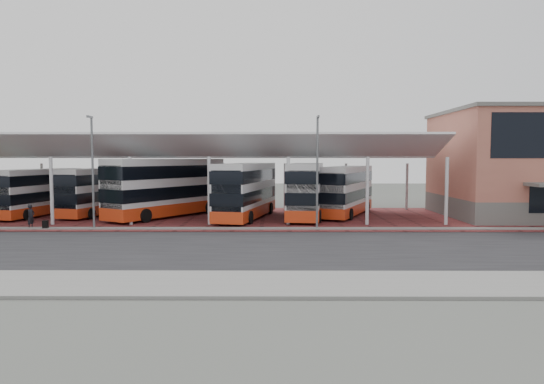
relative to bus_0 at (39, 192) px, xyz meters
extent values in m
plane|color=#494C46|center=(21.85, -14.32, -2.10)|extent=(140.00, 140.00, 0.00)
cube|color=black|center=(21.85, -15.32, -2.09)|extent=(120.00, 14.00, 0.02)
cube|color=maroon|center=(23.85, -1.32, -2.07)|extent=(72.00, 16.00, 0.06)
cube|color=slate|center=(21.85, -23.32, -2.03)|extent=(120.00, 4.00, 0.14)
cube|color=slate|center=(21.85, -8.12, -2.03)|extent=(120.00, 0.80, 0.14)
cube|color=gold|center=(21.85, -21.32, -2.07)|extent=(120.00, 0.12, 0.01)
cube|color=gold|center=(21.85, -21.02, -2.07)|extent=(120.00, 0.12, 0.01)
cylinder|color=silver|center=(-2.15, 5.18, 0.20)|extent=(0.26, 0.26, 4.60)
cylinder|color=silver|center=(3.85, -5.82, 0.50)|extent=(0.26, 0.26, 5.20)
cylinder|color=silver|center=(3.85, 5.18, 0.20)|extent=(0.26, 0.26, 4.60)
cylinder|color=silver|center=(9.85, -5.82, 0.50)|extent=(0.26, 0.26, 5.20)
cylinder|color=silver|center=(9.85, 5.18, 0.20)|extent=(0.26, 0.26, 4.60)
cylinder|color=silver|center=(15.85, -5.82, 0.50)|extent=(0.26, 0.26, 5.20)
cylinder|color=silver|center=(15.85, 5.18, 0.20)|extent=(0.26, 0.26, 4.60)
cylinder|color=silver|center=(21.85, -5.82, 0.50)|extent=(0.26, 0.26, 5.20)
cylinder|color=silver|center=(21.85, 5.18, 0.20)|extent=(0.26, 0.26, 4.60)
cylinder|color=silver|center=(27.85, -5.82, 0.50)|extent=(0.26, 0.26, 5.20)
cylinder|color=silver|center=(27.85, 5.18, 0.20)|extent=(0.26, 0.26, 4.60)
cylinder|color=silver|center=(33.85, -5.82, 0.50)|extent=(0.26, 0.26, 5.20)
cylinder|color=silver|center=(33.85, 5.18, 0.20)|extent=(0.26, 0.26, 4.60)
cube|color=silver|center=(15.85, -3.62, 4.00)|extent=(37.00, 4.95, 1.95)
cube|color=silver|center=(15.85, 1.98, 3.80)|extent=(37.00, 7.12, 1.43)
cylinder|color=slate|center=(7.85, -8.02, 1.90)|extent=(0.16, 0.16, 8.00)
cube|color=slate|center=(7.85, -8.32, 5.90)|extent=(0.15, 0.90, 0.15)
cylinder|color=slate|center=(23.85, -8.02, 1.90)|extent=(0.16, 0.16, 8.00)
cube|color=slate|center=(23.85, -8.32, 5.90)|extent=(0.15, 0.90, 0.15)
cube|color=silver|center=(0.00, 0.02, 0.13)|extent=(3.92, 10.14, 3.87)
cube|color=red|center=(0.00, 0.02, -1.45)|extent=(3.96, 10.19, 0.81)
cube|color=black|center=(0.00, 0.02, -0.28)|extent=(3.96, 10.19, 0.86)
cube|color=black|center=(0.00, 0.02, 1.16)|extent=(3.96, 10.19, 0.86)
cylinder|color=black|center=(-1.65, -2.91, -1.59)|extent=(0.40, 0.93, 0.90)
cylinder|color=black|center=(0.57, -3.30, -1.59)|extent=(0.40, 0.93, 0.90)
cylinder|color=black|center=(-0.56, 3.34, -1.59)|extent=(0.40, 0.93, 0.90)
cylinder|color=black|center=(1.66, 2.95, -1.59)|extent=(0.40, 0.93, 0.90)
cube|color=silver|center=(5.21, 0.88, 0.15)|extent=(4.61, 10.29, 3.92)
cube|color=red|center=(5.21, 0.88, -1.44)|extent=(4.66, 10.34, 0.82)
cube|color=black|center=(5.21, 0.88, -0.26)|extent=(4.66, 10.34, 0.87)
cube|color=black|center=(5.21, 0.88, 1.20)|extent=(4.66, 10.34, 0.87)
cube|color=black|center=(4.03, -3.95, 0.06)|extent=(2.02, 0.58, 3.29)
cylinder|color=black|center=(3.34, -1.97, -1.58)|extent=(0.47, 0.95, 0.91)
cylinder|color=black|center=(5.56, -2.51, -1.58)|extent=(0.47, 0.95, 0.91)
cylinder|color=black|center=(4.87, 4.27, -1.58)|extent=(0.47, 0.95, 0.91)
cylinder|color=black|center=(7.09, 3.73, -1.58)|extent=(0.47, 0.95, 0.91)
cube|color=silver|center=(11.58, -0.76, 0.60)|extent=(8.76, 11.68, 4.72)
cube|color=red|center=(11.58, -0.76, -1.32)|extent=(8.82, 11.74, 0.99)
cube|color=black|center=(11.58, -0.76, 0.11)|extent=(8.82, 11.74, 1.04)
cube|color=black|center=(11.58, -0.76, 1.86)|extent=(8.82, 11.74, 1.04)
cube|color=black|center=(8.39, -5.82, 0.49)|extent=(2.15, 1.41, 3.95)
cylinder|color=black|center=(8.36, -3.30, -1.49)|extent=(0.85, 1.09, 1.10)
cylinder|color=black|center=(10.68, -4.76, -1.49)|extent=(0.85, 1.09, 1.10)
cylinder|color=black|center=(12.48, 3.24, -1.49)|extent=(0.85, 1.09, 1.10)
cylinder|color=black|center=(14.81, 1.78, -1.49)|extent=(0.85, 1.09, 1.10)
cube|color=silver|center=(18.45, -1.75, 0.40)|extent=(4.84, 11.44, 4.36)
cube|color=red|center=(18.45, -1.75, -1.38)|extent=(4.89, 11.49, 0.91)
cube|color=black|center=(18.45, -1.75, -0.06)|extent=(4.89, 11.49, 0.96)
cube|color=black|center=(18.45, -1.75, 1.57)|extent=(4.89, 11.49, 0.96)
cube|color=black|center=(17.28, -7.15, 0.30)|extent=(2.25, 0.58, 3.65)
cylinder|color=black|center=(16.45, -4.97, -1.53)|extent=(0.49, 1.05, 1.01)
cylinder|color=black|center=(18.93, -5.51, -1.53)|extent=(0.49, 1.05, 1.01)
cylinder|color=black|center=(17.96, 2.01, -1.53)|extent=(0.49, 1.05, 1.01)
cylinder|color=black|center=(20.44, 1.48, -1.53)|extent=(0.49, 1.05, 1.01)
cube|color=silver|center=(23.54, -0.92, 0.39)|extent=(3.91, 11.34, 4.34)
cube|color=red|center=(23.54, -0.92, -1.38)|extent=(3.96, 11.38, 0.91)
cube|color=black|center=(23.54, -0.92, -0.07)|extent=(3.96, 11.38, 0.96)
cube|color=black|center=(23.54, -0.92, 1.55)|extent=(3.96, 11.38, 0.96)
cube|color=black|center=(22.84, -6.38, 0.29)|extent=(2.27, 0.39, 3.64)
cylinder|color=black|center=(21.84, -4.29, -1.53)|extent=(0.41, 1.04, 1.01)
cylinder|color=black|center=(24.34, -4.61, -1.53)|extent=(0.41, 1.04, 1.01)
cylinder|color=black|center=(22.74, 2.77, -1.53)|extent=(0.41, 1.04, 1.01)
cylinder|color=black|center=(25.24, 2.45, -1.53)|extent=(0.41, 1.04, 1.01)
cube|color=silver|center=(27.22, 0.49, 0.24)|extent=(6.19, 10.56, 4.09)
cube|color=red|center=(27.22, 0.49, -1.42)|extent=(6.24, 10.61, 0.86)
cube|color=black|center=(27.22, 0.49, -0.18)|extent=(6.24, 10.61, 0.90)
cube|color=black|center=(27.22, 0.49, 1.34)|extent=(6.24, 10.61, 0.90)
cube|color=black|center=(25.24, -4.29, 0.15)|extent=(2.01, 0.91, 3.42)
cylinder|color=black|center=(24.84, -2.14, -1.56)|extent=(0.61, 0.98, 0.95)
cylinder|color=black|center=(27.04, -3.05, -1.56)|extent=(0.61, 0.98, 0.95)
cylinder|color=black|center=(27.40, 4.04, -1.56)|extent=(0.61, 0.98, 0.95)
cylinder|color=black|center=(29.60, 3.13, -1.56)|extent=(0.61, 0.98, 0.95)
imported|color=black|center=(3.27, -7.91, -1.16)|extent=(0.52, 0.70, 1.74)
cube|color=black|center=(4.49, -8.32, -1.72)|extent=(0.37, 0.26, 0.63)
camera|label=1|loc=(20.80, -42.44, 3.01)|focal=32.00mm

